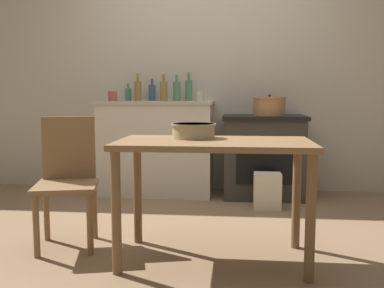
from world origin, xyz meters
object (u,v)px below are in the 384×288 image
object	(u,v)px
work_table	(214,159)
bottle_center_left	(177,91)
cup_right	(113,96)
chair	(67,177)
bottle_left	(164,91)
stove	(263,156)
flour_sack	(267,191)
bottle_far_left	(152,92)
cup_mid_right	(201,96)
bottle_center	(128,94)
bottle_center_right	(189,90)
bottle_mid_left	(138,90)
stock_pot	(269,106)
mixing_bowl_large	(193,130)

from	to	relation	value
work_table	bottle_center_left	size ratio (longest dim) A/B	4.33
work_table	cup_right	xyz separation A→B (m)	(-1.12, 1.72, 0.38)
chair	bottle_left	bearing A→B (deg)	62.02
cup_right	stove	bearing A→B (deg)	0.82
chair	cup_right	distance (m)	1.63
bottle_center_left	flour_sack	bearing A→B (deg)	-33.31
chair	bottle_far_left	distance (m)	1.86
flour_sack	cup_mid_right	xyz separation A→B (m)	(-0.64, 0.45, 0.84)
bottle_center	bottle_center_right	xyz separation A→B (m)	(0.65, -0.02, 0.04)
cup_mid_right	bottle_center_left	bearing A→B (deg)	151.06
bottle_mid_left	stock_pot	bearing A→B (deg)	-4.75
bottle_left	mixing_bowl_large	bearing A→B (deg)	-74.26
flour_sack	bottle_far_left	world-z (taller)	bottle_far_left
stove	cup_mid_right	xyz separation A→B (m)	(-0.63, -0.05, 0.60)
bottle_center_right	cup_right	world-z (taller)	bottle_center_right
work_table	cup_mid_right	xyz separation A→B (m)	(-0.22, 1.69, 0.37)
stove	mixing_bowl_large	xyz separation A→B (m)	(-0.55, -1.61, 0.39)
stock_pot	bottle_center_left	distance (m)	0.96
bottle_left	flour_sack	bearing A→B (deg)	-27.51
bottle_center	cup_mid_right	world-z (taller)	bottle_center
stove	flour_sack	world-z (taller)	stove
stove	cup_mid_right	size ratio (longest dim) A/B	8.53
work_table	bottle_far_left	distance (m)	2.12
bottle_center_left	cup_right	distance (m)	0.66
stock_pot	stove	bearing A→B (deg)	130.71
bottle_left	cup_mid_right	distance (m)	0.40
bottle_far_left	bottle_center_left	world-z (taller)	bottle_center_left
bottle_center	bottle_center_right	world-z (taller)	bottle_center_right
bottle_mid_left	mixing_bowl_large	bearing A→B (deg)	-66.18
work_table	bottle_center	distance (m)	2.20
bottle_far_left	flour_sack	bearing A→B (deg)	-30.52
work_table	cup_right	size ratio (longest dim) A/B	11.57
work_table	stove	bearing A→B (deg)	76.63
stock_pot	bottle_left	size ratio (longest dim) A/B	1.19
bottle_far_left	cup_mid_right	xyz separation A→B (m)	(0.54, -0.25, -0.04)
bottle_center	bottle_center_left	bearing A→B (deg)	-8.26
bottle_far_left	mixing_bowl_large	bearing A→B (deg)	-71.19
work_table	bottle_center	xyz separation A→B (m)	(-1.01, 1.91, 0.40)
bottle_far_left	bottle_center_left	xyz separation A→B (m)	(0.28, -0.10, 0.01)
flour_sack	bottle_left	distance (m)	1.47
bottle_center_right	stove	bearing A→B (deg)	-11.15
chair	cup_mid_right	world-z (taller)	cup_mid_right
bottle_center_right	flour_sack	bearing A→B (deg)	-39.89
bottle_center	chair	bearing A→B (deg)	-89.96
bottle_far_left	bottle_center	world-z (taller)	bottle_far_left
bottle_far_left	bottle_mid_left	world-z (taller)	bottle_mid_left
stove	bottle_left	distance (m)	1.21
mixing_bowl_large	cup_right	distance (m)	1.88
flour_sack	cup_right	size ratio (longest dim) A/B	3.23
stove	bottle_center_right	xyz separation A→B (m)	(-0.77, 0.15, 0.66)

